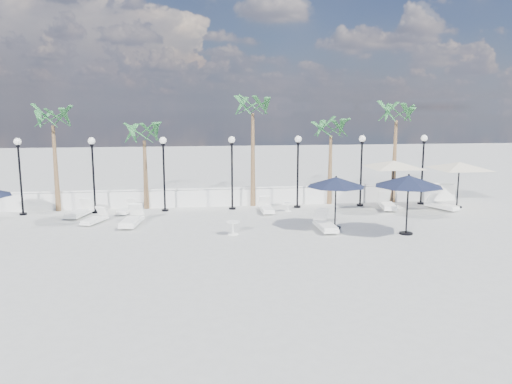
{
  "coord_description": "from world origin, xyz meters",
  "views": [
    {
      "loc": [
        -2.19,
        -19.24,
        5.32
      ],
      "look_at": [
        0.79,
        2.97,
        1.5
      ],
      "focal_mm": 35.0,
      "sensor_mm": 36.0,
      "label": 1
    }
  ],
  "objects": [
    {
      "name": "lounger_4",
      "position": [
        3.64,
        1.39,
        0.25
      ],
      "size": [
        0.67,
        2.02,
        0.76
      ],
      "rotation": [
        0.0,
        0.0,
        0.01
      ],
      "color": "white",
      "rests_on": "ground"
    },
    {
      "name": "parasol_cream_sq_b",
      "position": [
        12.0,
        5.37,
        2.43
      ],
      "size": [
        5.26,
        5.26,
        2.63
      ],
      "color": "black",
      "rests_on": "ground"
    },
    {
      "name": "side_table_1",
      "position": [
        -0.43,
        1.2,
        0.34
      ],
      "size": [
        0.58,
        0.58,
        0.57
      ],
      "color": "white",
      "rests_on": "ground"
    },
    {
      "name": "parasol_cream_sq_a",
      "position": [
        8.7,
        6.2,
        2.47
      ],
      "size": [
        5.43,
        5.43,
        2.67
      ],
      "color": "black",
      "rests_on": "ground"
    },
    {
      "name": "balustrade",
      "position": [
        0.0,
        7.5,
        0.47
      ],
      "size": [
        26.0,
        0.3,
        1.01
      ],
      "color": "silver",
      "rests_on": "ground"
    },
    {
      "name": "lamppost_5",
      "position": [
        7.0,
        6.5,
        2.49
      ],
      "size": [
        0.36,
        0.36,
        3.84
      ],
      "color": "black",
      "rests_on": "ground"
    },
    {
      "name": "lamppost_4",
      "position": [
        3.5,
        6.5,
        2.49
      ],
      "size": [
        0.36,
        0.36,
        3.84
      ],
      "color": "black",
      "rests_on": "ground"
    },
    {
      "name": "lamppost_3",
      "position": [
        0.0,
        6.5,
        2.49
      ],
      "size": [
        0.36,
        0.36,
        3.84
      ],
      "color": "black",
      "rests_on": "ground"
    },
    {
      "name": "palm_4",
      "position": [
        9.2,
        7.3,
        4.73
      ],
      "size": [
        2.6,
        2.6,
        5.7
      ],
      "color": "brown",
      "rests_on": "ground"
    },
    {
      "name": "ground",
      "position": [
        0.0,
        0.0,
        0.0
      ],
      "size": [
        100.0,
        100.0,
        0.0
      ],
      "primitive_type": "plane",
      "color": "#A2A19C",
      "rests_on": "ground"
    },
    {
      "name": "palm_3",
      "position": [
        5.5,
        7.3,
        3.95
      ],
      "size": [
        2.6,
        2.6,
        4.9
      ],
      "color": "brown",
      "rests_on": "ground"
    },
    {
      "name": "lounger_5",
      "position": [
        1.66,
        5.47,
        0.23
      ],
      "size": [
        0.61,
        1.82,
        0.68
      ],
      "rotation": [
        0.0,
        0.0,
        0.01
      ],
      "color": "white",
      "rests_on": "ground"
    },
    {
      "name": "lounger_7",
      "position": [
        8.11,
        5.45,
        0.26
      ],
      "size": [
        1.04,
        2.17,
        0.78
      ],
      "rotation": [
        0.0,
        0.0,
        -0.18
      ],
      "color": "white",
      "rests_on": "ground"
    },
    {
      "name": "lounger_0",
      "position": [
        -4.84,
        3.4,
        0.27
      ],
      "size": [
        1.0,
        2.22,
        0.8
      ],
      "rotation": [
        0.0,
        0.0,
        -0.15
      ],
      "color": "white",
      "rests_on": "ground"
    },
    {
      "name": "lounger_3",
      "position": [
        -6.6,
        4.11,
        0.21
      ],
      "size": [
        1.11,
        1.73,
        0.62
      ],
      "rotation": [
        0.0,
        0.0,
        -0.39
      ],
      "color": "white",
      "rests_on": "ground"
    },
    {
      "name": "parasol_navy_mid",
      "position": [
        4.18,
        1.77,
        2.07
      ],
      "size": [
        2.62,
        2.62,
        2.35
      ],
      "color": "black",
      "rests_on": "ground"
    },
    {
      "name": "side_table_2",
      "position": [
        2.82,
        5.6,
        0.27
      ],
      "size": [
        0.46,
        0.46,
        0.44
      ],
      "color": "white",
      "rests_on": "ground"
    },
    {
      "name": "lamppost_6",
      "position": [
        10.5,
        6.5,
        2.49
      ],
      "size": [
        0.36,
        0.36,
        3.84
      ],
      "color": "black",
      "rests_on": "ground"
    },
    {
      "name": "lamppost_0",
      "position": [
        -10.5,
        6.5,
        2.49
      ],
      "size": [
        0.36,
        0.36,
        3.84
      ],
      "color": "black",
      "rests_on": "ground"
    },
    {
      "name": "palm_2",
      "position": [
        1.2,
        7.3,
        5.12
      ],
      "size": [
        2.6,
        2.6,
        6.1
      ],
      "color": "brown",
      "rests_on": "ground"
    },
    {
      "name": "parasol_navy_right",
      "position": [
        6.86,
        0.31,
        2.27
      ],
      "size": [
        2.88,
        2.88,
        2.58
      ],
      "color": "black",
      "rests_on": "ground"
    },
    {
      "name": "palm_1",
      "position": [
        -4.5,
        7.3,
        3.75
      ],
      "size": [
        2.6,
        2.6,
        4.7
      ],
      "color": "brown",
      "rests_on": "ground"
    },
    {
      "name": "lounger_6",
      "position": [
        10.9,
        4.92,
        0.24
      ],
      "size": [
        1.28,
        1.96,
        0.7
      ],
      "rotation": [
        0.0,
        0.0,
        0.41
      ],
      "color": "white",
      "rests_on": "ground"
    },
    {
      "name": "lamppost_2",
      "position": [
        -3.5,
        6.5,
        2.49
      ],
      "size": [
        0.36,
        0.36,
        3.84
      ],
      "color": "black",
      "rests_on": "ground"
    },
    {
      "name": "lamppost_1",
      "position": [
        -7.0,
        6.5,
        2.49
      ],
      "size": [
        0.36,
        0.36,
        3.84
      ],
      "color": "black",
      "rests_on": "ground"
    },
    {
      "name": "lounger_2",
      "position": [
        -5.39,
        6.22,
        0.2
      ],
      "size": [
        0.94,
        1.7,
        0.61
      ],
      "rotation": [
        0.0,
        0.0,
        -0.28
      ],
      "color": "white",
      "rests_on": "ground"
    },
    {
      "name": "palm_0",
      "position": [
        -9.0,
        7.3,
        4.53
      ],
      "size": [
        2.6,
        2.6,
        5.5
      ],
      "color": "brown",
      "rests_on": "ground"
    },
    {
      "name": "lounger_1",
      "position": [
        -7.6,
        5.68,
        0.25
      ],
      "size": [
        1.13,
        2.05,
        0.73
      ],
      "rotation": [
        0.0,
        0.0,
        -0.27
      ],
      "color": "white",
      "rests_on": "ground"
    }
  ]
}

